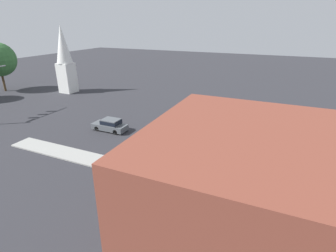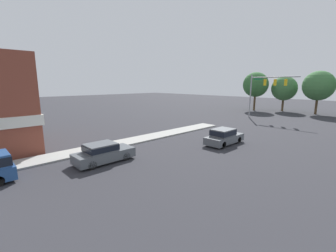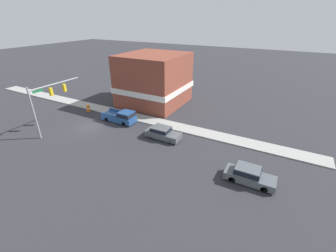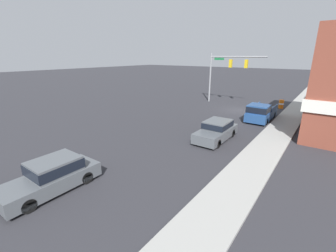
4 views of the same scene
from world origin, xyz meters
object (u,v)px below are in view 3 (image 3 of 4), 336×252
at_px(construction_barrel, 88,109).
at_px(car_lead, 162,133).
at_px(car_oncoming, 249,175).
at_px(pickup_truck_parked, 121,117).

bearing_deg(construction_barrel, car_lead, 82.61).
bearing_deg(car_oncoming, pickup_truck_parked, 75.55).
relative_size(car_lead, pickup_truck_parked, 0.89).
bearing_deg(pickup_truck_parked, construction_barrel, -94.66).
bearing_deg(construction_barrel, car_oncoming, 78.24).
height_order(car_lead, pickup_truck_parked, pickup_truck_parked).
distance_m(car_oncoming, pickup_truck_parked, 19.87).
xyz_separation_m(car_lead, car_oncoming, (3.59, 11.47, 0.03)).
bearing_deg(car_oncoming, car_lead, 72.62).
bearing_deg(pickup_truck_parked, car_lead, 80.01).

